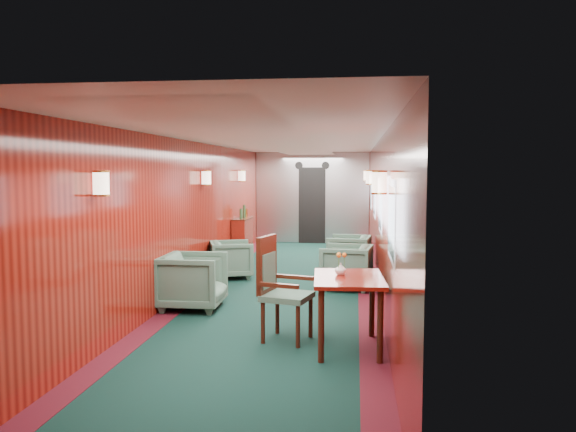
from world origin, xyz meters
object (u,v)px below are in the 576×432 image
(armchair_right_near, at_px, (346,267))
(credenza, at_px, (243,237))
(side_chair, at_px, (278,284))
(armchair_right_far, at_px, (349,254))
(armchair_left_far, at_px, (231,259))
(armchair_left_near, at_px, (193,281))
(dining_table, at_px, (349,288))

(armchair_right_near, bearing_deg, credenza, -134.74)
(side_chair, height_order, armchair_right_far, side_chair)
(side_chair, xyz_separation_m, armchair_left_far, (-1.34, 3.53, -0.31))
(side_chair, distance_m, credenza, 6.12)
(side_chair, bearing_deg, armchair_left_near, 152.07)
(side_chair, height_order, armchair_left_near, side_chair)
(armchair_left_near, xyz_separation_m, armchair_right_far, (2.12, 3.06, -0.03))
(credenza, height_order, armchair_right_near, credenza)
(credenza, height_order, armchair_right_far, credenza)
(dining_table, height_order, armchair_left_near, dining_table)
(side_chair, relative_size, armchair_right_near, 1.49)
(dining_table, xyz_separation_m, armchair_right_near, (-0.08, 3.09, -0.30))
(armchair_left_far, relative_size, armchair_right_near, 0.92)
(armchair_right_near, bearing_deg, side_chair, -6.56)
(armchair_left_far, bearing_deg, armchair_right_near, -127.40)
(dining_table, xyz_separation_m, armchair_left_far, (-2.14, 3.78, -0.33))
(armchair_left_near, xyz_separation_m, armchair_left_far, (0.04, 2.27, -0.05))
(credenza, bearing_deg, dining_table, -68.53)
(dining_table, xyz_separation_m, armchair_right_far, (-0.05, 4.57, -0.31))
(armchair_left_far, xyz_separation_m, armchair_right_near, (2.06, -0.69, 0.03))
(side_chair, relative_size, armchair_left_far, 1.61)
(dining_table, distance_m, side_chair, 0.84)
(dining_table, bearing_deg, credenza, 107.86)
(credenza, distance_m, armchair_right_near, 3.85)
(armchair_left_near, bearing_deg, side_chair, -133.57)
(dining_table, height_order, credenza, credenza)
(dining_table, relative_size, credenza, 0.95)
(side_chair, bearing_deg, armchair_right_far, 94.85)
(armchair_left_far, bearing_deg, credenza, -12.11)
(credenza, bearing_deg, side_chair, -74.69)
(credenza, distance_m, armchair_left_near, 4.64)
(dining_table, relative_size, armchair_right_far, 1.41)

